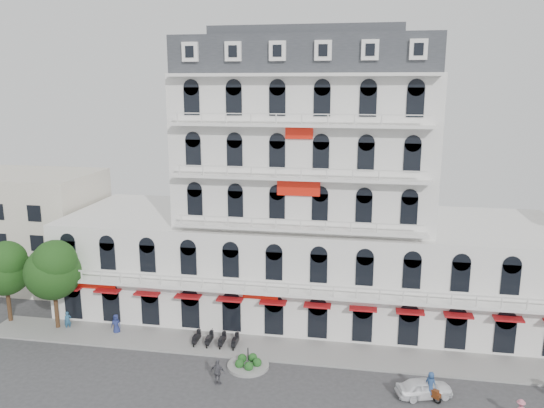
% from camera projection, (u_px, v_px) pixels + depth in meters
% --- Properties ---
extents(sidewalk, '(53.00, 4.00, 0.16)m').
position_uv_depth(sidewalk, '(292.00, 351.00, 42.86)').
color(sidewalk, gray).
rests_on(sidewalk, ground).
extents(main_building, '(45.00, 15.00, 25.80)m').
position_uv_depth(main_building, '(306.00, 207.00, 49.34)').
color(main_building, silver).
rests_on(main_building, ground).
extents(flank_building_west, '(14.00, 10.00, 12.00)m').
position_uv_depth(flank_building_west, '(31.00, 228.00, 57.18)').
color(flank_building_west, beige).
rests_on(flank_building_west, ground).
extents(traffic_island, '(3.20, 3.20, 1.60)m').
position_uv_depth(traffic_island, '(248.00, 364.00, 40.45)').
color(traffic_island, gray).
rests_on(traffic_island, ground).
extents(parked_scooter_row, '(4.40, 1.80, 1.10)m').
position_uv_depth(parked_scooter_row, '(216.00, 346.00, 43.76)').
color(parked_scooter_row, black).
rests_on(parked_scooter_row, ground).
extents(tree_west_outer, '(4.50, 4.48, 7.76)m').
position_uv_depth(tree_west_outer, '(5.00, 266.00, 47.02)').
color(tree_west_outer, '#382314').
rests_on(tree_west_outer, ground).
extents(tree_west_inner, '(4.76, 4.76, 8.25)m').
position_uv_depth(tree_west_inner, '(53.00, 268.00, 45.62)').
color(tree_west_inner, '#382314').
rests_on(tree_west_inner, ground).
extents(parked_car, '(4.15, 2.65, 1.32)m').
position_uv_depth(parked_car, '(424.00, 388.00, 36.54)').
color(parked_car, white).
rests_on(parked_car, ground).
extents(rider_east, '(1.44, 1.18, 2.10)m').
position_uv_depth(rider_east, '(430.00, 386.00, 36.05)').
color(rider_east, brown).
rests_on(rider_east, ground).
extents(pedestrian_left, '(0.88, 0.58, 1.77)m').
position_uv_depth(pedestrian_left, '(116.00, 324.00, 45.77)').
color(pedestrian_left, navy).
rests_on(pedestrian_left, ground).
extents(pedestrian_mid, '(1.19, 0.63, 1.93)m').
position_uv_depth(pedestrian_mid, '(218.00, 372.00, 37.96)').
color(pedestrian_mid, '#4E4E55').
rests_on(pedestrian_mid, ground).
extents(pedestrian_far, '(0.73, 0.69, 1.68)m').
position_uv_depth(pedestrian_far, '(68.00, 321.00, 46.54)').
color(pedestrian_far, '#285578').
rests_on(pedestrian_far, ground).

